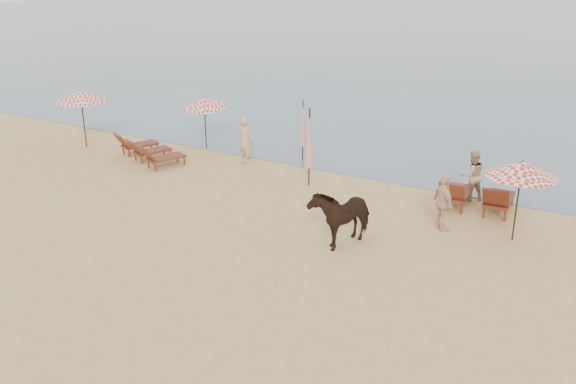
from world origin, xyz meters
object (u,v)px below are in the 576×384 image
at_px(beachgoer_right_a, 472,175).
at_px(umbrella_closed_left, 303,124).
at_px(umbrella_closed_right, 309,139).
at_px(beachgoer_right_b, 443,203).
at_px(lounger_cluster_right, 477,196).
at_px(umbrella_open_left_a, 81,96).
at_px(umbrella_open_left_b, 204,102).
at_px(cow, 341,214).
at_px(beachgoer_left, 246,140).
at_px(umbrella_open_right, 522,169).
at_px(lounger_cluster_left, 147,150).

bearing_deg(beachgoer_right_a, umbrella_closed_left, -50.06).
distance_m(umbrella_closed_right, beachgoer_right_b, 5.20).
height_order(lounger_cluster_right, umbrella_closed_left, umbrella_closed_left).
distance_m(umbrella_open_left_a, beachgoer_right_a, 15.01).
bearing_deg(beachgoer_right_a, umbrella_open_left_b, -43.97).
relative_size(cow, beachgoer_left, 1.06).
relative_size(umbrella_open_right, beachgoer_right_b, 1.40).
height_order(umbrella_open_left_b, umbrella_closed_left, umbrella_closed_left).
bearing_deg(beachgoer_right_b, lounger_cluster_left, 40.74).
bearing_deg(cow, umbrella_open_left_a, -179.05).
height_order(lounger_cluster_left, lounger_cluster_right, lounger_cluster_right).
height_order(umbrella_closed_left, cow, umbrella_closed_left).
xyz_separation_m(umbrella_closed_left, beachgoer_left, (-1.60, -1.40, -0.52)).
relative_size(umbrella_open_left_b, umbrella_closed_left, 0.93).
xyz_separation_m(umbrella_open_left_b, umbrella_open_right, (12.39, -2.76, 0.19)).
xyz_separation_m(umbrella_open_right, beachgoer_right_a, (-1.82, 2.40, -1.22)).
bearing_deg(beachgoer_right_b, umbrella_open_right, -126.75).
relative_size(cow, beachgoer_right_b, 1.16).
bearing_deg(lounger_cluster_right, umbrella_closed_right, -178.78).
bearing_deg(umbrella_closed_right, umbrella_open_right, -8.68).
distance_m(beachgoer_left, beachgoer_right_a, 8.13).
distance_m(lounger_cluster_right, umbrella_open_left_a, 15.36).
xyz_separation_m(umbrella_open_left_a, umbrella_closed_right, (9.83, 0.51, -0.43)).
xyz_separation_m(lounger_cluster_left, beachgoer_right_b, (11.44, -0.69, 0.39)).
bearing_deg(umbrella_closed_right, lounger_cluster_right, 5.55).
relative_size(lounger_cluster_left, beachgoer_right_a, 1.92).
relative_size(umbrella_open_right, cow, 1.21).
xyz_separation_m(umbrella_open_right, beachgoer_right_b, (-1.88, -0.30, -1.23)).
bearing_deg(beachgoer_right_b, umbrella_closed_left, 14.92).
bearing_deg(beachgoer_right_a, lounger_cluster_left, -32.13).
height_order(beachgoer_left, beachgoer_right_b, beachgoer_left).
height_order(umbrella_closed_left, beachgoer_left, umbrella_closed_left).
distance_m(lounger_cluster_left, umbrella_open_left_b, 2.92).
height_order(umbrella_open_left_b, cow, umbrella_open_left_b).
bearing_deg(beachgoer_left, umbrella_open_right, 179.20).
bearing_deg(umbrella_open_left_a, umbrella_open_left_b, 22.09).
bearing_deg(umbrella_open_left_b, umbrella_closed_right, -35.50).
bearing_deg(umbrella_closed_right, beachgoer_right_a, 15.14).
relative_size(lounger_cluster_left, umbrella_open_right, 1.38).
relative_size(lounger_cluster_left, umbrella_open_left_b, 1.46).
height_order(umbrella_open_right, umbrella_closed_right, umbrella_closed_right).
bearing_deg(beachgoer_right_b, umbrella_closed_right, 29.04).
distance_m(umbrella_closed_left, beachgoer_right_a, 6.60).
xyz_separation_m(umbrella_open_left_b, umbrella_closed_right, (5.55, -1.72, -0.23)).
bearing_deg(lounger_cluster_right, umbrella_open_left_b, 169.48).
xyz_separation_m(umbrella_open_left_a, umbrella_open_left_b, (4.28, 2.23, -0.20)).
distance_m(lounger_cluster_left, beachgoer_left, 3.74).
relative_size(umbrella_open_left_b, umbrella_closed_right, 0.81).
bearing_deg(umbrella_open_right, beachgoer_right_b, -160.70).
bearing_deg(umbrella_closed_left, beachgoer_right_b, -29.29).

